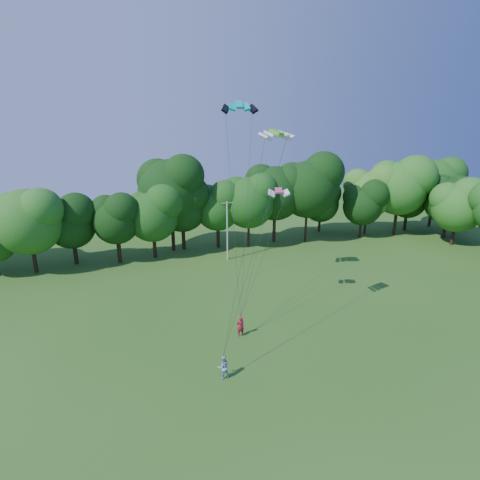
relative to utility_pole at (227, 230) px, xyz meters
name	(u,v)px	position (x,y,z in m)	size (l,w,h in m)	color
ground	(280,441)	(-6.44, -30.63, -4.19)	(160.00, 160.00, 0.00)	#255216
utility_pole	(227,230)	(0.00, 0.00, 0.00)	(1.63, 0.20, 8.14)	#B0AFA7
kite_flyer_left	(240,326)	(-4.82, -19.04, -3.25)	(0.69, 0.45, 1.88)	#A6152D
kite_flyer_right	(223,367)	(-7.89, -24.01, -3.27)	(0.89, 0.69, 1.83)	#96AED0
kite_teal	(239,105)	(-2.22, -11.24, 15.39)	(3.43, 2.02, 0.82)	#05A89A
kite_green	(276,132)	(-2.11, -19.53, 13.05)	(2.95, 1.95, 0.48)	#49C11D
kite_pink	(279,191)	(0.13, -15.50, 7.84)	(2.14, 1.46, 0.45)	#D43A7A
tree_back_center	(170,189)	(-6.33, 6.48, 4.94)	(10.05, 10.05, 14.61)	black
tree_back_east	(369,189)	(25.93, 4.49, 3.43)	(8.39, 8.39, 12.20)	#312313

